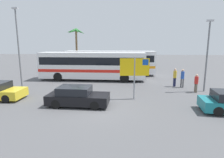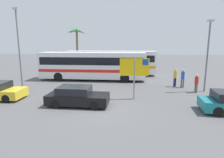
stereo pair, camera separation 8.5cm
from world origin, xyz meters
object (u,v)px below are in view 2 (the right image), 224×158
(pedestrian_crossing_lot, at_px, (197,82))
(pedestrian_near_sign, at_px, (175,76))
(ferry_sign, at_px, (135,69))
(pedestrian_by_bus, at_px, (183,77))
(bus_front_coach, at_px, (93,65))
(bus_rear_coach, at_px, (110,61))
(car_black, at_px, (77,96))

(pedestrian_crossing_lot, bearing_deg, pedestrian_near_sign, -81.46)
(ferry_sign, height_order, pedestrian_crossing_lot, ferry_sign)
(ferry_sign, height_order, pedestrian_by_bus, ferry_sign)
(bus_front_coach, distance_m, pedestrian_by_bus, 9.83)
(bus_front_coach, bearing_deg, pedestrian_near_sign, -17.93)
(bus_rear_coach, relative_size, car_black, 2.86)
(bus_rear_coach, bearing_deg, ferry_sign, -74.67)
(bus_rear_coach, xyz_separation_m, car_black, (-0.90, -13.05, -1.15))
(bus_rear_coach, distance_m, pedestrian_crossing_lot, 12.17)
(ferry_sign, xyz_separation_m, pedestrian_near_sign, (4.03, 4.51, -1.26))
(bus_rear_coach, height_order, car_black, bus_rear_coach)
(bus_front_coach, xyz_separation_m, pedestrian_crossing_lot, (9.95, -4.97, -0.85))
(pedestrian_near_sign, bearing_deg, bus_rear_coach, -164.03)
(bus_front_coach, height_order, bus_rear_coach, same)
(bus_rear_coach, bearing_deg, car_black, -93.94)
(bus_front_coach, xyz_separation_m, ferry_sign, (4.63, -7.31, 0.54))
(pedestrian_by_bus, xyz_separation_m, pedestrian_near_sign, (-0.63, 0.34, 0.00))
(bus_front_coach, xyz_separation_m, car_black, (0.68, -9.23, -1.15))
(bus_rear_coach, bearing_deg, pedestrian_by_bus, -42.11)
(ferry_sign, distance_m, pedestrian_crossing_lot, 5.98)
(bus_front_coach, distance_m, pedestrian_crossing_lot, 11.16)
(pedestrian_by_bus, bearing_deg, pedestrian_near_sign, -98.53)
(ferry_sign, relative_size, pedestrian_near_sign, 1.79)
(pedestrian_near_sign, bearing_deg, car_black, -82.06)
(bus_front_coach, relative_size, pedestrian_near_sign, 6.69)
(bus_front_coach, height_order, pedestrian_by_bus, bus_front_coach)
(bus_rear_coach, distance_m, ferry_sign, 11.56)
(bus_rear_coach, xyz_separation_m, pedestrian_by_bus, (7.71, -6.97, -0.73))
(pedestrian_by_bus, height_order, pedestrian_crossing_lot, pedestrian_by_bus)
(bus_front_coach, height_order, pedestrian_near_sign, bus_front_coach)
(ferry_sign, distance_m, car_black, 4.71)
(bus_rear_coach, distance_m, pedestrian_by_bus, 10.42)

